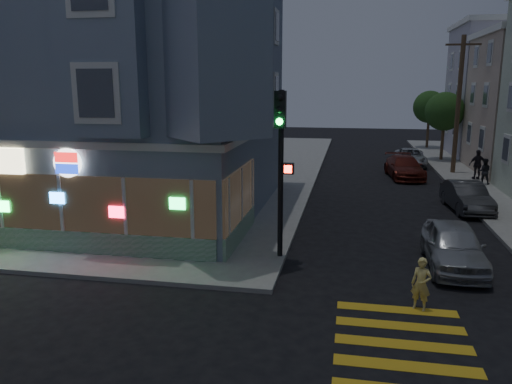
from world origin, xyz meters
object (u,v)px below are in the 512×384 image
(traffic_signal, at_px, (281,147))
(parked_car_a, at_px, (453,245))
(running_child, at_px, (421,284))
(parked_car_c, at_px, (404,167))
(street_tree_far, at_px, (430,107))
(parked_car_d, at_px, (410,157))
(pedestrian_b, at_px, (478,165))
(parked_car_b, at_px, (467,197))
(pedestrian_a, at_px, (484,171))
(utility_pole, at_px, (458,103))
(fire_hydrant, at_px, (472,192))
(street_tree_near, at_px, (445,112))

(traffic_signal, bearing_deg, parked_car_a, 4.86)
(running_child, relative_size, parked_car_c, 0.30)
(street_tree_far, bearing_deg, parked_car_d, -103.95)
(pedestrian_b, xyz_separation_m, parked_car_b, (-2.30, -8.09, -0.38))
(pedestrian_a, relative_size, traffic_signal, 0.27)
(parked_car_d, bearing_deg, utility_pole, -50.80)
(fire_hydrant, bearing_deg, parked_car_d, 98.39)
(utility_pole, height_order, running_child, utility_pole)
(pedestrian_a, height_order, pedestrian_b, pedestrian_b)
(pedestrian_a, xyz_separation_m, parked_car_d, (-3.48, 7.23, -0.27))
(street_tree_near, xyz_separation_m, traffic_signal, (-9.38, -25.14, 0.07))
(running_child, height_order, pedestrian_a, pedestrian_a)
(street_tree_near, bearing_deg, fire_hydrant, -93.47)
(running_child, distance_m, parked_car_a, 3.88)
(utility_pole, bearing_deg, running_child, -102.41)
(parked_car_b, bearing_deg, utility_pole, 77.31)
(street_tree_near, distance_m, parked_car_c, 9.34)
(pedestrian_b, distance_m, fire_hydrant, 6.73)
(street_tree_far, height_order, parked_car_a, street_tree_far)
(utility_pole, xyz_separation_m, pedestrian_a, (1.00, -4.02, -3.87))
(utility_pole, height_order, street_tree_far, utility_pole)
(running_child, xyz_separation_m, parked_car_c, (1.48, 20.21, -0.02))
(parked_car_b, bearing_deg, pedestrian_a, 64.73)
(street_tree_near, xyz_separation_m, fire_hydrant, (-0.90, -14.86, -3.32))
(parked_car_c, height_order, traffic_signal, traffic_signal)
(parked_car_c, bearing_deg, running_child, -100.84)
(traffic_signal, bearing_deg, fire_hydrant, 50.13)
(utility_pole, xyz_separation_m, parked_car_d, (-2.48, 3.21, -4.14))
(fire_hydrant, bearing_deg, running_child, -107.41)
(parked_car_b, xyz_separation_m, fire_hydrant, (0.60, 1.59, -0.09))
(pedestrian_a, relative_size, parked_car_d, 0.33)
(parked_car_d, relative_size, fire_hydrant, 5.36)
(parked_car_a, distance_m, traffic_signal, 6.65)
(street_tree_far, xyz_separation_m, running_child, (-5.08, -36.20, -3.20))
(utility_pole, height_order, parked_car_d, utility_pole)
(parked_car_b, height_order, fire_hydrant, parked_car_b)
(pedestrian_a, height_order, parked_car_c, pedestrian_a)
(street_tree_near, xyz_separation_m, parked_car_a, (-3.60, -24.61, -3.18))
(parked_car_a, height_order, traffic_signal, traffic_signal)
(pedestrian_a, distance_m, parked_car_a, 15.24)
(running_child, relative_size, fire_hydrant, 1.68)
(parked_car_d, height_order, fire_hydrant, parked_car_d)
(street_tree_far, relative_size, traffic_signal, 0.93)
(parked_car_c, relative_size, traffic_signal, 0.86)
(parked_car_b, height_order, parked_car_c, parked_car_c)
(parked_car_a, bearing_deg, fire_hydrant, 75.13)
(utility_pole, bearing_deg, parked_car_c, -149.67)
(traffic_signal, height_order, fire_hydrant, traffic_signal)
(parked_car_a, distance_m, fire_hydrant, 10.12)
(pedestrian_a, xyz_separation_m, parked_car_c, (-4.40, 2.03, -0.21))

